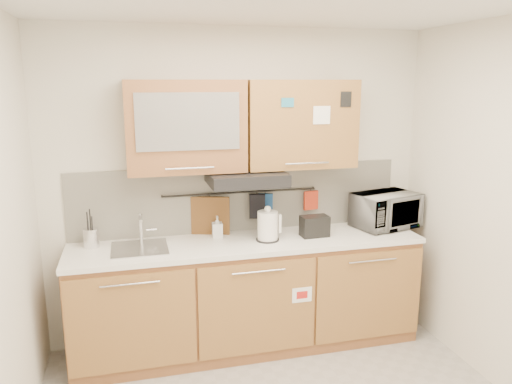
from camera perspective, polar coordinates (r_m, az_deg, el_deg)
wall_back at (r=4.21m, az=-1.90°, el=0.63°), size 3.20×0.00×3.20m
base_cabinet at (r=4.20m, az=-0.86°, el=-12.25°), size 2.80×0.64×0.88m
countertop at (r=4.02m, az=-0.88°, el=-5.84°), size 2.82×0.62×0.04m
backsplash at (r=4.22m, az=-1.85°, el=-0.73°), size 2.80×0.02×0.56m
upper_cabinets at (r=3.96m, az=-1.45°, el=7.65°), size 1.82×0.37×0.70m
range_hood at (r=3.94m, az=-1.11°, el=1.61°), size 0.60×0.46×0.10m
sink at (r=3.93m, az=-13.14°, el=-6.26°), size 0.42×0.40×0.26m
utensil_rail at (r=4.17m, az=-1.74°, el=-0.04°), size 1.30×0.02×0.02m
utensil_crock at (r=4.04m, az=-18.31°, el=-4.96°), size 0.13×0.13×0.30m
kettle at (r=3.99m, az=1.35°, el=-3.98°), size 0.21×0.18×0.29m
toaster at (r=4.13m, az=6.71°, el=-3.87°), size 0.23×0.14×0.17m
microwave at (r=4.49m, az=14.60°, el=-2.04°), size 0.62×0.49×0.30m
soap_bottle at (r=4.08m, az=-4.44°, el=-3.98°), size 0.09×0.09×0.18m
cutting_board at (r=4.16m, az=-5.23°, el=-3.21°), size 0.31×0.12×0.39m
oven_mitt at (r=4.23m, az=1.10°, el=-1.54°), size 0.13×0.06×0.20m
dark_pouch at (r=4.21m, az=0.14°, el=-1.64°), size 0.14×0.07×0.21m
pot_holder at (r=4.35m, az=6.30°, el=-0.95°), size 0.14×0.04×0.16m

